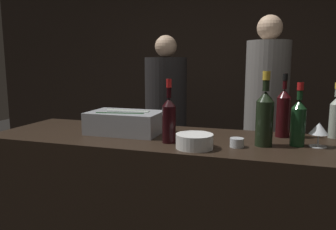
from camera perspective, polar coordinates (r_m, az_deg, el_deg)
The scene contains 13 objects.
wall_back_chalkboard at distance 3.98m, azimuth 9.68°, elevation 8.13°, with size 6.40×0.06×2.80m.
bar_counter at distance 2.04m, azimuth -0.29°, elevation -18.23°, with size 2.02×0.65×1.04m.
ice_bin_with_bottles at distance 1.96m, azimuth -7.46°, elevation -1.09°, with size 0.42×0.27×0.13m.
bowl_white at distance 1.61m, azimuth 4.63°, elevation -4.47°, with size 0.18×0.18×0.07m.
wine_glass at distance 1.78m, azimuth 24.79°, elevation -2.29°, with size 0.09×0.09×0.12m.
candle_votive at distance 1.67m, azimuth 11.90°, elevation -4.72°, with size 0.07×0.07×0.05m.
red_wine_bottle_black_foil at distance 1.94m, azimuth 19.46°, elevation 0.56°, with size 0.08×0.08×0.36m.
red_wine_bottle_tall at distance 1.70m, azimuth 0.17°, elevation -0.54°, with size 0.07×0.07×0.33m.
rose_wine_bottle at distance 2.03m, azimuth 27.24°, elevation 0.03°, with size 0.07×0.07×0.31m.
red_wine_bottle_burgundy at distance 1.76m, azimuth 21.75°, elevation -0.89°, with size 0.07×0.07×0.32m.
champagne_bottle at distance 1.70m, azimuth 16.48°, elevation -0.16°, with size 0.09×0.09×0.37m.
person_in_hoodie at distance 3.23m, azimuth -0.37°, elevation 0.02°, with size 0.41×0.41×1.72m.
person_blond_tee at distance 2.95m, azimuth 16.66°, elevation 0.53°, with size 0.37×0.37×1.85m.
Camera 1 is at (0.56, -1.40, 1.46)m, focal length 35.00 mm.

